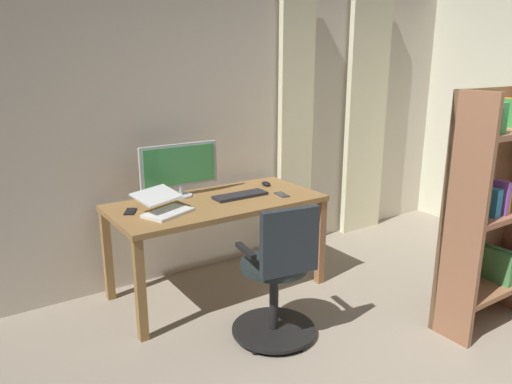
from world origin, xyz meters
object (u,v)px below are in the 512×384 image
desk (217,211)px  office_chair (278,278)px  cell_phone_by_monitor (282,195)px  cell_phone_face_up (130,211)px  bookshelf (490,207)px  computer_monitor (180,167)px  computer_mouse (266,184)px  computer_keyboard (240,195)px  laptop (164,206)px

desk → office_chair: size_ratio=1.70×
cell_phone_by_monitor → cell_phone_face_up: bearing=-4.2°
bookshelf → office_chair: bearing=-23.3°
cell_phone_by_monitor → bookshelf: bearing=130.9°
computer_monitor → bookshelf: bearing=131.7°
computer_monitor → computer_mouse: 0.77m
computer_monitor → computer_mouse: (-0.73, 0.11, -0.22)m
desk → cell_phone_by_monitor: bearing=162.3°
desk → cell_phone_by_monitor: size_ratio=11.11×
computer_keyboard → desk: bearing=-5.3°
desk → computer_mouse: computer_mouse is taller
office_chair → computer_keyboard: bearing=83.8°
computer_keyboard → cell_phone_by_monitor: bearing=154.7°
cell_phone_face_up → cell_phone_by_monitor: bearing=-161.9°
computer_monitor → office_chair: bearing=98.0°
computer_monitor → bookshelf: bookshelf is taller
cell_phone_by_monitor → computer_monitor: bearing=-24.3°
computer_keyboard → laptop: (0.66, 0.05, 0.04)m
laptop → cell_phone_face_up: laptop is taller
computer_monitor → laptop: bearing=49.4°
desk → computer_mouse: (-0.56, -0.15, 0.10)m
computer_monitor → bookshelf: (-1.48, 1.66, -0.15)m
bookshelf → computer_monitor: bearing=-48.3°
office_chair → computer_keyboard: (-0.22, -0.81, 0.32)m
office_chair → laptop: 0.94m
computer_keyboard → computer_mouse: bearing=-155.1°
laptop → bookshelf: (-1.76, 1.33, 0.03)m
desk → office_chair: bearing=88.5°
computer_mouse → bookshelf: size_ratio=0.06×
computer_keyboard → cell_phone_face_up: bearing=-7.0°
computer_monitor → computer_mouse: bearing=171.2°
computer_keyboard → cell_phone_face_up: computer_keyboard is taller
desk → cell_phone_by_monitor: cell_phone_by_monitor is taller
computer_monitor → cell_phone_by_monitor: bearing=147.9°
office_chair → computer_keyboard: 0.90m
desk → computer_monitor: computer_monitor is taller
computer_mouse → cell_phone_face_up: size_ratio=0.69×
computer_keyboard → computer_mouse: (-0.36, -0.17, 0.01)m
bookshelf → laptop: bearing=-37.1°
computer_keyboard → bookshelf: bookshelf is taller
office_chair → cell_phone_face_up: bearing=133.6°
laptop → cell_phone_by_monitor: bearing=152.1°
desk → office_chair: 0.86m
computer_mouse → cell_phone_face_up: computer_mouse is taller
computer_keyboard → bookshelf: size_ratio=0.27×
desk → bookshelf: (-1.30, 1.40, 0.17)m
desk → computer_monitor: 0.45m
desk → computer_monitor: (0.17, -0.26, 0.32)m
desk → computer_mouse: bearing=-165.2°
cell_phone_face_up → cell_phone_by_monitor: same height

